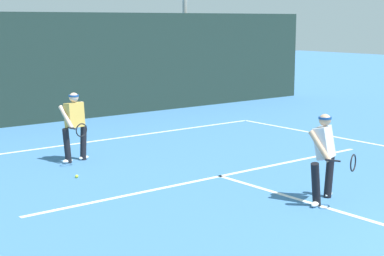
# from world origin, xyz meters

# --- Properties ---
(court_line_baseline_far) EXTENTS (10.39, 0.10, 0.01)m
(court_line_baseline_far) POSITION_xyz_m (0.00, 11.12, 0.00)
(court_line_baseline_far) COLOR white
(court_line_baseline_far) RESTS_ON ground_plane
(court_line_service) EXTENTS (8.47, 0.10, 0.01)m
(court_line_service) POSITION_xyz_m (0.00, 6.35, 0.00)
(court_line_service) COLOR white
(court_line_service) RESTS_ON ground_plane
(court_line_centre) EXTENTS (0.10, 6.40, 0.01)m
(court_line_centre) POSITION_xyz_m (0.00, 3.20, 0.00)
(court_line_centre) COLOR white
(court_line_centre) RESTS_ON ground_plane
(player_near) EXTENTS (0.96, 0.95, 1.54)m
(player_near) POSITION_xyz_m (0.23, 3.92, 0.84)
(player_near) COLOR black
(player_near) RESTS_ON ground_plane
(player_far) EXTENTS (0.72, 0.86, 1.54)m
(player_far) POSITION_xyz_m (-1.65, 9.34, 0.84)
(player_far) COLOR black
(player_far) RESTS_ON ground_plane
(tennis_ball) EXTENTS (0.07, 0.07, 0.07)m
(tennis_ball) POSITION_xyz_m (-2.33, 8.03, 0.03)
(tennis_ball) COLOR #D1E033
(tennis_ball) RESTS_ON ground_plane
(back_fence_windscreen) EXTENTS (22.39, 0.12, 3.33)m
(back_fence_windscreen) POSITION_xyz_m (0.00, 14.61, 1.67)
(back_fence_windscreen) COLOR #1D302A
(back_fence_windscreen) RESTS_ON ground_plane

